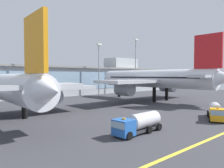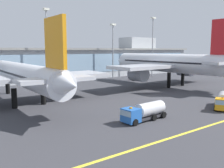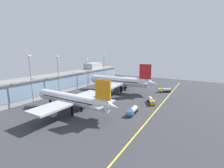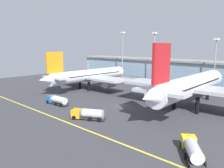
{
  "view_description": "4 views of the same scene",
  "coord_description": "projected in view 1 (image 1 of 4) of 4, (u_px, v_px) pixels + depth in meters",
  "views": [
    {
      "loc": [
        -39.64,
        -34.82,
        8.55
      ],
      "look_at": [
        -5.33,
        5.16,
        6.42
      ],
      "focal_mm": 34.11,
      "sensor_mm": 36.0,
      "label": 1
    },
    {
      "loc": [
        -44.81,
        -42.99,
        11.83
      ],
      "look_at": [
        -8.79,
        5.78,
        3.35
      ],
      "focal_mm": 39.58,
      "sensor_mm": 36.0,
      "label": 2
    },
    {
      "loc": [
        -79.14,
        -39.61,
        27.51
      ],
      "look_at": [
        9.78,
        12.15,
        6.65
      ],
      "focal_mm": 25.26,
      "sensor_mm": 36.0,
      "label": 3
    },
    {
      "loc": [
        47.04,
        -54.38,
        19.49
      ],
      "look_at": [
        -8.36,
        4.45,
        5.57
      ],
      "focal_mm": 36.35,
      "sensor_mm": 36.0,
      "label": 4
    }
  ],
  "objects": [
    {
      "name": "airliner_near_left",
      "position": [
        4.0,
        87.0,
        42.1
      ],
      "size": [
        38.88,
        48.05,
        16.92
      ],
      "rotation": [
        0.0,
        0.0,
        1.56
      ],
      "color": "black",
      "rests_on": "ground"
    },
    {
      "name": "fuel_tanker_truck",
      "position": [
        137.0,
        123.0,
        31.27
      ],
      "size": [
        9.18,
        3.39,
        2.9
      ],
      "rotation": [
        0.0,
        0.0,
        3.2
      ],
      "color": "black",
      "rests_on": "ground"
    },
    {
      "name": "ground_plane",
      "position": [
        142.0,
        110.0,
        52.54
      ],
      "size": [
        184.9,
        184.9,
        0.0
      ],
      "primitive_type": "plane",
      "color": "#38383D"
    },
    {
      "name": "terminal_building",
      "position": [
        59.0,
        80.0,
        89.87
      ],
      "size": [
        135.07,
        14.0,
        17.63
      ],
      "color": "#ADB2B7",
      "rests_on": "ground"
    },
    {
      "name": "airliner_near_right",
      "position": [
        153.0,
        79.0,
        72.32
      ],
      "size": [
        43.56,
        52.36,
        19.96
      ],
      "rotation": [
        0.0,
        0.0,
        1.61
      ],
      "color": "black",
      "rests_on": "ground"
    },
    {
      "name": "apron_light_mast_centre",
      "position": [
        99.0,
        61.0,
        90.85
      ],
      "size": [
        1.8,
        1.8,
        22.09
      ],
      "color": "gray",
      "rests_on": "ground"
    },
    {
      "name": "apron_light_mast_west",
      "position": [
        136.0,
        58.0,
        100.82
      ],
      "size": [
        1.8,
        1.8,
        25.75
      ],
      "color": "gray",
      "rests_on": "ground"
    },
    {
      "name": "apron_light_mast_far_east",
      "position": [
        34.0,
        52.0,
        72.35
      ],
      "size": [
        1.8,
        1.8,
        25.39
      ],
      "color": "gray",
      "rests_on": "ground"
    },
    {
      "name": "service_truck_far",
      "position": [
        216.0,
        112.0,
        41.4
      ],
      "size": [
        9.12,
        6.4,
        2.9
      ],
      "rotation": [
        0.0,
        0.0,
        3.63
      ],
      "color": "black",
      "rests_on": "ground"
    }
  ]
}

